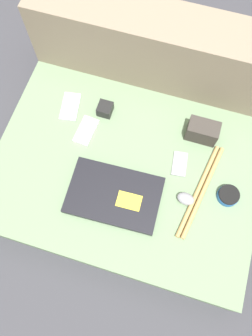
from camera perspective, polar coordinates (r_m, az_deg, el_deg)
ground_plane at (r=1.41m, az=0.00°, el=-2.25°), size 8.00×8.00×0.00m
couch_seat at (r=1.34m, az=0.00°, el=-1.33°), size 1.04×0.75×0.14m
couch_backrest at (r=1.43m, az=5.89°, el=18.21°), size 1.04×0.20×0.44m
laptop at (r=1.23m, az=-2.06°, el=-4.75°), size 0.35×0.24×0.03m
computer_mouse at (r=1.24m, az=10.35°, el=-5.29°), size 0.07×0.05×0.04m
speaker_puck at (r=1.28m, az=17.38°, el=-4.58°), size 0.08×0.08×0.03m
phone_silver at (r=1.41m, az=-9.68°, el=10.50°), size 0.09×0.14×0.01m
phone_black at (r=1.29m, az=9.31°, el=0.71°), size 0.07×0.11×0.01m
phone_small at (r=1.34m, az=-6.96°, el=6.45°), size 0.07×0.13×0.01m
camera_pouch at (r=1.33m, az=13.17°, el=6.26°), size 0.12×0.07×0.09m
charger_brick at (r=1.36m, az=-3.66°, el=10.21°), size 0.06×0.06×0.05m
drumstick_pair at (r=1.27m, az=12.85°, el=-3.98°), size 0.10×0.40×0.02m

